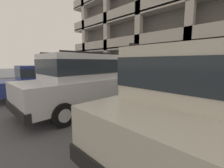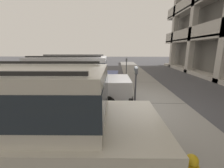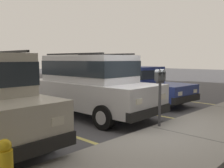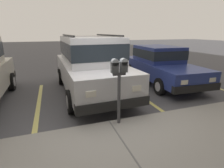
{
  "view_description": "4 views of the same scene",
  "coord_description": "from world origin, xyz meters",
  "px_view_note": "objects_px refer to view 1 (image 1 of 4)",
  "views": [
    {
      "loc": [
        4.5,
        -5.34,
        1.74
      ],
      "look_at": [
        -0.27,
        -0.84,
        0.74
      ],
      "focal_mm": 24.0,
      "sensor_mm": 36.0,
      "label": 1
    },
    {
      "loc": [
        5.79,
        -0.43,
        2.27
      ],
      "look_at": [
        -0.12,
        -0.61,
        0.88
      ],
      "focal_mm": 24.0,
      "sensor_mm": 36.0,
      "label": 2
    },
    {
      "loc": [
        5.25,
        3.83,
        1.85
      ],
      "look_at": [
        0.19,
        -0.99,
        1.16
      ],
      "focal_mm": 40.0,
      "sensor_mm": 36.0,
      "label": 3
    },
    {
      "loc": [
        1.13,
        3.7,
        2.12
      ],
      "look_at": [
        -0.38,
        -0.69,
        0.73
      ],
      "focal_mm": 28.0,
      "sensor_mm": 36.0,
      "label": 4
    }
  ],
  "objects_px": {
    "silver_suv": "(87,79)",
    "parking_meter_far": "(68,68)",
    "dark_hatchback": "(197,94)",
    "red_sedan": "(45,80)",
    "parking_meter_near": "(131,72)"
  },
  "relations": [
    {
      "from": "dark_hatchback",
      "to": "silver_suv",
      "type": "bearing_deg",
      "value": -177.51
    },
    {
      "from": "red_sedan",
      "to": "parking_meter_far",
      "type": "relative_size",
      "value": 3.12
    },
    {
      "from": "silver_suv",
      "to": "parking_meter_near",
      "type": "xyz_separation_m",
      "value": [
        -0.08,
        2.62,
        0.13
      ]
    },
    {
      "from": "dark_hatchback",
      "to": "parking_meter_far",
      "type": "height_order",
      "value": "dark_hatchback"
    },
    {
      "from": "parking_meter_near",
      "to": "parking_meter_far",
      "type": "bearing_deg",
      "value": 179.64
    },
    {
      "from": "red_sedan",
      "to": "dark_hatchback",
      "type": "distance_m",
      "value": 6.79
    },
    {
      "from": "red_sedan",
      "to": "parking_meter_near",
      "type": "bearing_deg",
      "value": 47.57
    },
    {
      "from": "red_sedan",
      "to": "silver_suv",
      "type": "bearing_deg",
      "value": 9.98
    },
    {
      "from": "dark_hatchback",
      "to": "red_sedan",
      "type": "bearing_deg",
      "value": -175.95
    },
    {
      "from": "red_sedan",
      "to": "parking_meter_far",
      "type": "distance_m",
      "value": 4.69
    },
    {
      "from": "silver_suv",
      "to": "parking_meter_far",
      "type": "distance_m",
      "value": 7.18
    },
    {
      "from": "silver_suv",
      "to": "dark_hatchback",
      "type": "height_order",
      "value": "same"
    },
    {
      "from": "parking_meter_far",
      "to": "red_sedan",
      "type": "bearing_deg",
      "value": -40.72
    },
    {
      "from": "parking_meter_near",
      "to": "dark_hatchback",
      "type": "bearing_deg",
      "value": -32.75
    },
    {
      "from": "silver_suv",
      "to": "parking_meter_far",
      "type": "bearing_deg",
      "value": 156.46
    }
  ]
}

